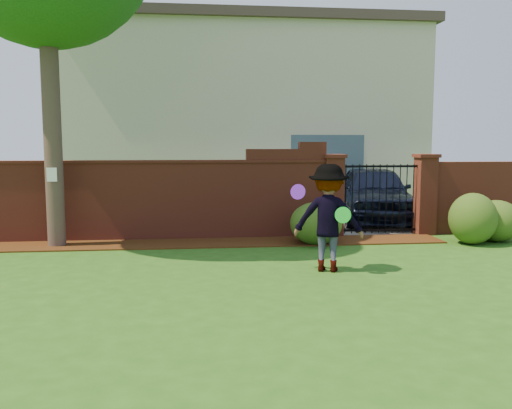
{
  "coord_description": "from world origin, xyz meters",
  "views": [
    {
      "loc": [
        -0.71,
        -7.91,
        2.12
      ],
      "look_at": [
        0.33,
        1.4,
        1.05
      ],
      "focal_mm": 37.51,
      "sensor_mm": 36.0,
      "label": 1
    }
  ],
  "objects": [
    {
      "name": "shrub_left",
      "position": [
        1.78,
        3.0,
        0.45
      ],
      "size": [
        1.1,
        1.1,
        0.9
      ],
      "primitive_type": "ellipsoid",
      "color": "#244916",
      "rests_on": "ground"
    },
    {
      "name": "house",
      "position": [
        1.0,
        12.0,
        3.16
      ],
      "size": [
        12.4,
        6.4,
        6.3
      ],
      "color": "beige",
      "rests_on": "ground"
    },
    {
      "name": "car",
      "position": [
        4.09,
        6.02,
        0.77
      ],
      "size": [
        2.59,
        4.75,
        1.53
      ],
      "primitive_type": "imported",
      "rotation": [
        0.0,
        0.0,
        -0.18
      ],
      "color": "black",
      "rests_on": "ground"
    },
    {
      "name": "pillar_left",
      "position": [
        2.4,
        4.0,
        0.96
      ],
      "size": [
        0.5,
        0.5,
        1.88
      ],
      "color": "maroon",
      "rests_on": "ground"
    },
    {
      "name": "pillar_right",
      "position": [
        4.6,
        4.0,
        0.96
      ],
      "size": [
        0.5,
        0.5,
        1.88
      ],
      "color": "maroon",
      "rests_on": "ground"
    },
    {
      "name": "mulch_bed",
      "position": [
        -0.95,
        3.34,
        0.01
      ],
      "size": [
        11.1,
        1.08,
        0.03
      ],
      "primitive_type": "cube",
      "color": "#371B0A",
      "rests_on": "ground"
    },
    {
      "name": "shrub_middle",
      "position": [
        5.08,
        2.67,
        0.55
      ],
      "size": [
        0.99,
        0.99,
        1.09
      ],
      "primitive_type": "ellipsoid",
      "color": "#244916",
      "rests_on": "ground"
    },
    {
      "name": "frisbee_purple",
      "position": [
        0.97,
        0.82,
        1.32
      ],
      "size": [
        0.26,
        0.19,
        0.26
      ],
      "primitive_type": "cylinder",
      "rotation": [
        1.36,
        0.0,
        -0.51
      ],
      "color": "#621DB6",
      "rests_on": "man"
    },
    {
      "name": "iron_gate",
      "position": [
        3.5,
        4.0,
        0.85
      ],
      "size": [
        1.78,
        0.03,
        1.6
      ],
      "color": "black",
      "rests_on": "ground"
    },
    {
      "name": "ground",
      "position": [
        0.0,
        0.0,
        -0.01
      ],
      "size": [
        80.0,
        80.0,
        0.01
      ],
      "primitive_type": "cube",
      "color": "#255314",
      "rests_on": "ground"
    },
    {
      "name": "brick_wall_return",
      "position": [
        6.6,
        4.0,
        0.85
      ],
      "size": [
        4.0,
        0.25,
        1.7
      ],
      "primitive_type": "cube",
      "color": "maroon",
      "rests_on": "ground"
    },
    {
      "name": "frisbee_green",
      "position": [
        1.62,
        0.37,
        0.98
      ],
      "size": [
        0.26,
        0.19,
        0.27
      ],
      "primitive_type": "cylinder",
      "rotation": [
        1.43,
        0.0,
        -0.55
      ],
      "color": "green",
      "rests_on": "man"
    },
    {
      "name": "paper_notice",
      "position": [
        -3.6,
        3.21,
        1.5
      ],
      "size": [
        0.2,
        0.01,
        0.28
      ],
      "primitive_type": "cube",
      "color": "white",
      "rests_on": "tree"
    },
    {
      "name": "brick_wall",
      "position": [
        -2.01,
        4.0,
        0.93
      ],
      "size": [
        8.7,
        0.31,
        2.16
      ],
      "color": "maroon",
      "rests_on": "ground"
    },
    {
      "name": "driveway",
      "position": [
        3.5,
        8.0,
        0.01
      ],
      "size": [
        3.2,
        8.0,
        0.01
      ],
      "primitive_type": "cube",
      "color": "slate",
      "rests_on": "ground"
    },
    {
      "name": "man",
      "position": [
        1.44,
        0.66,
        0.89
      ],
      "size": [
        1.31,
        1.01,
        1.79
      ],
      "primitive_type": "imported",
      "rotation": [
        0.0,
        0.0,
        2.8
      ],
      "color": "gray",
      "rests_on": "ground"
    },
    {
      "name": "shrub_right",
      "position": [
        5.76,
        2.92,
        0.45
      ],
      "size": [
        1.02,
        1.02,
        0.9
      ],
      "primitive_type": "ellipsoid",
      "color": "#244916",
      "rests_on": "ground"
    }
  ]
}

